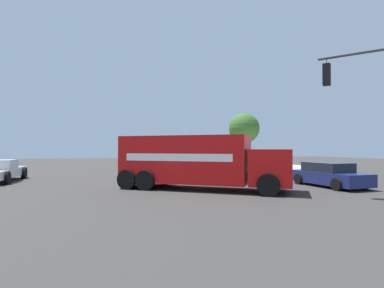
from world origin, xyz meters
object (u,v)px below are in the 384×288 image
(pedestrian_crossing, at_px, (255,157))
(shade_tree_near, at_px, (244,128))
(sedan_navy, at_px, (329,175))
(pedestrian_near_corner, at_px, (247,157))
(delivery_truck, at_px, (198,161))

(pedestrian_crossing, xyz_separation_m, shade_tree_near, (-0.04, -2.88, 3.38))
(pedestrian_crossing, relative_size, shade_tree_near, 0.27)
(sedan_navy, distance_m, pedestrian_near_corner, 17.55)
(delivery_truck, bearing_deg, pedestrian_crossing, -127.11)
(delivery_truck, relative_size, pedestrian_near_corner, 5.05)
(sedan_navy, xyz_separation_m, pedestrian_crossing, (-3.90, -15.66, 0.48))
(shade_tree_near, bearing_deg, pedestrian_crossing, 89.20)
(pedestrian_crossing, distance_m, shade_tree_near, 4.44)
(delivery_truck, bearing_deg, shade_tree_near, -122.43)
(shade_tree_near, bearing_deg, sedan_navy, 77.99)
(pedestrian_near_corner, height_order, pedestrian_crossing, pedestrian_crossing)
(sedan_navy, relative_size, pedestrian_crossing, 2.59)
(sedan_navy, bearing_deg, delivery_truck, -7.34)
(sedan_navy, relative_size, shade_tree_near, 0.71)
(pedestrian_near_corner, xyz_separation_m, shade_tree_near, (-0.29, -1.38, 3.39))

